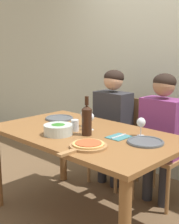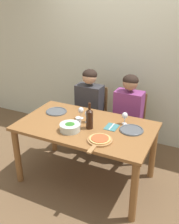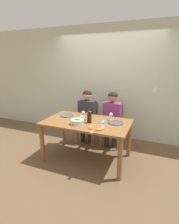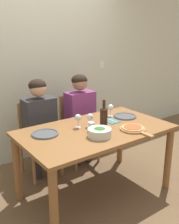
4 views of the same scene
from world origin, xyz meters
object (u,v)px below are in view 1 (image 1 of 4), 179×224
Objects in this scene: wine_glass_right at (141,123)px; chair_right at (166,149)px; person_woman at (112,117)px; broccoli_bowl at (58,129)px; wine_glass_left at (85,115)px; wine_glass_centre at (90,118)px; water_tumbler at (75,125)px; fork_on_napkin at (119,137)px; dinner_plate_left at (59,118)px; pizza_on_board at (87,145)px; dinner_plate_right at (145,142)px; person_man at (161,126)px; wine_bottle at (87,119)px; chair_left at (118,136)px.

chair_right is at bearing 100.35° from wine_glass_right.
person_woman is (-0.59, -0.11, 0.24)m from chair_right.
broccoli_bowl is at bearing -77.59° from person_woman.
person_woman is 0.61m from wine_glass_left.
wine_glass_centre reaches higher than water_tumbler.
wine_glass_right reaches higher than fork_on_napkin.
dinner_plate_left is 0.91m from pizza_on_board.
dinner_plate_right is at bearing 2.66° from wine_glass_centre.
dinner_plate_right is 0.63m from water_tumbler.
wine_glass_left is at bearing 95.37° from broccoli_bowl.
person_woman reaches higher than wine_glass_right.
wine_glass_centre is at bearing -65.41° from person_woman.
chair_right is 0.80m from dinner_plate_right.
wine_glass_centre is (-0.31, -0.63, 0.14)m from person_man.
fork_on_napkin is at bearing -6.99° from wine_glass_left.
dinner_plate_left is at bearing 174.29° from fork_on_napkin.
broccoli_bowl is (0.20, -0.90, 0.07)m from person_woman.
chair_right is 0.98m from water_tumbler.
water_tumbler is at bearing -113.74° from chair_right.
dinner_plate_left is at bearing 176.82° from dinner_plate_right.
broccoli_bowl is 0.70m from dinner_plate_right.
water_tumbler reaches higher than dinner_plate_left.
wine_glass_right is (0.50, 0.42, 0.06)m from broccoli_bowl.
person_man is 3.93× the size of wine_bottle.
wine_glass_right is at bearing -77.34° from person_man.
wine_bottle reaches higher than wine_glass_right.
person_man reaches higher than wine_glass_left.
person_woman reaches higher than broccoli_bowl.
broccoli_bowl is 1.55× the size of wine_glass_left.
dinner_plate_left is at bearing 151.96° from pizza_on_board.
chair_right is 0.79m from fork_on_napkin.
wine_bottle is 1.15× the size of dinner_plate_right.
water_tumbler is at bearing -163.04° from fork_on_napkin.
water_tumbler is at bearing -151.67° from wine_glass_right.
person_man is at bearing 66.43° from broccoli_bowl.
wine_glass_left is (0.17, -0.68, 0.38)m from chair_left.
wine_glass_right is at bearing 136.10° from dinner_plate_right.
wine_glass_centre is (-0.09, 0.13, -0.02)m from wine_bottle.
wine_bottle is at bearing -66.69° from chair_left.
chair_left reaches higher than dinner_plate_left.
wine_glass_left is 1.00× the size of wine_glass_right.
chair_right is 1.08m from dinner_plate_left.
person_man is 0.73m from wine_glass_left.
person_man reaches higher than fork_on_napkin.
dinner_plate_right is 0.20m from wine_glass_right.
pizza_on_board is 0.35m from fork_on_napkin.
wine_glass_centre is 0.33m from fork_on_napkin.
dinner_plate_left is 2.79× the size of water_tumbler.
wine_bottle is at bearing -161.54° from dinner_plate_right.
wine_glass_right and wine_glass_centre have the same top height.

